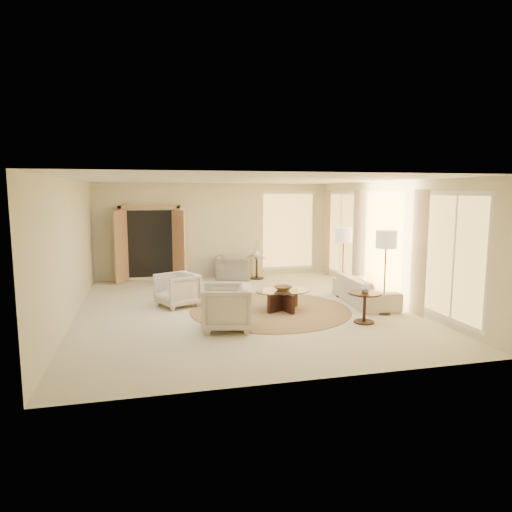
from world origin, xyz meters
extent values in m
cube|color=beige|center=(0.00, 0.00, -0.01)|extent=(7.00, 8.00, 0.02)
cube|color=white|center=(0.00, 0.00, 2.80)|extent=(7.00, 8.00, 0.02)
cube|color=beige|center=(0.00, 4.00, 1.40)|extent=(7.00, 0.04, 2.80)
cube|color=beige|center=(0.00, -4.00, 1.40)|extent=(7.00, 0.04, 2.80)
cube|color=beige|center=(-3.50, 0.00, 1.40)|extent=(0.04, 8.00, 2.80)
cube|color=beige|center=(3.50, 0.00, 1.40)|extent=(0.04, 8.00, 2.80)
cube|color=tan|center=(-1.90, 3.89, 1.08)|extent=(1.80, 0.12, 2.16)
cube|color=tan|center=(-2.70, 3.62, 1.03)|extent=(0.35, 0.66, 2.00)
cube|color=tan|center=(-1.10, 3.62, 1.03)|extent=(0.35, 0.66, 2.00)
cylinder|color=#4A3420|center=(0.55, -0.28, 0.01)|extent=(4.32, 4.32, 0.01)
imported|color=beige|center=(2.84, -0.17, 0.31)|extent=(0.96, 2.16, 0.62)
imported|color=beige|center=(-1.38, 0.56, 0.41)|extent=(1.01, 1.04, 0.82)
imported|color=beige|center=(-0.61, -1.43, 0.46)|extent=(1.00, 1.05, 0.92)
imported|color=gray|center=(0.47, 3.40, 0.45)|extent=(1.21, 1.00, 0.91)
cube|color=black|center=(0.81, -0.36, 0.20)|extent=(0.25, 0.90, 0.40)
cube|color=black|center=(0.81, -0.36, 0.20)|extent=(0.82, 0.54, 0.40)
cylinder|color=white|center=(0.81, -0.36, 0.43)|extent=(1.59, 1.59, 0.02)
cylinder|color=black|center=(2.09, -1.65, 0.02)|extent=(0.40, 0.40, 0.03)
cylinder|color=black|center=(2.09, -1.65, 0.30)|extent=(0.06, 0.06, 0.57)
cylinder|color=black|center=(2.09, -1.65, 0.59)|extent=(0.64, 0.64, 0.03)
cylinder|color=#2D2218|center=(1.13, 3.31, 0.02)|extent=(0.43, 0.43, 0.03)
cylinder|color=#2D2218|center=(1.13, 3.31, 0.32)|extent=(0.06, 0.06, 0.61)
cylinder|color=white|center=(1.13, 3.31, 0.63)|extent=(0.56, 0.56, 0.03)
cylinder|color=#2D2218|center=(2.60, 0.52, 0.02)|extent=(0.29, 0.29, 0.03)
cylinder|color=#2D2218|center=(2.60, 0.52, 0.72)|extent=(0.03, 0.03, 1.44)
cylinder|color=#BFA78E|center=(2.60, 0.52, 1.52)|extent=(0.41, 0.41, 0.35)
cylinder|color=#2D2218|center=(2.79, -1.14, 0.02)|extent=(0.30, 0.30, 0.03)
cylinder|color=#2D2218|center=(2.79, -1.14, 0.75)|extent=(0.03, 0.03, 1.49)
cylinder|color=#BFA78E|center=(2.79, -1.14, 1.58)|extent=(0.43, 0.43, 0.36)
imported|color=brown|center=(0.81, -0.36, 0.49)|extent=(0.45, 0.45, 0.09)
imported|color=silver|center=(2.09, -1.65, 0.69)|extent=(0.21, 0.21, 0.19)
imported|color=silver|center=(1.13, 3.31, 0.76)|extent=(0.27, 0.27, 0.25)
camera|label=1|loc=(-2.04, -9.58, 2.54)|focal=32.00mm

